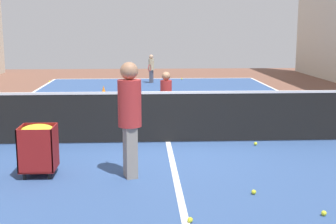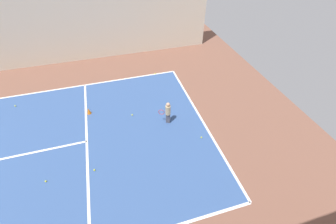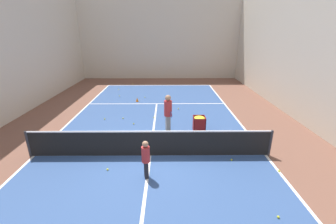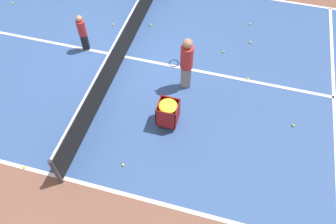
{
  "view_description": "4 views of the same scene",
  "coord_description": "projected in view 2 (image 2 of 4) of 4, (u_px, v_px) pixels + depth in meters",
  "views": [
    {
      "loc": [
        0.5,
        9.37,
        2.35
      ],
      "look_at": [
        0.0,
        0.0,
        0.64
      ],
      "focal_mm": 50.0,
      "sensor_mm": 36.0,
      "label": 1
    },
    {
      "loc": [
        -7.27,
        -8.22,
        7.54
      ],
      "look_at": [
        0.16,
        -10.4,
        0.66
      ],
      "focal_mm": 24.0,
      "sensor_mm": 36.0,
      "label": 2
    },
    {
      "loc": [
        0.63,
        -7.61,
        4.56
      ],
      "look_at": [
        0.71,
        2.22,
        1.0
      ],
      "focal_mm": 24.0,
      "sensor_mm": 36.0,
      "label": 3
    },
    {
      "loc": [
        7.27,
        3.46,
        7.54
      ],
      "look_at": [
        2.18,
        2.08,
        0.49
      ],
      "focal_mm": 35.0,
      "sensor_mm": 36.0,
      "label": 4
    }
  ],
  "objects": [
    {
      "name": "tennis_ball_9",
      "position": [
        201.0,
        137.0,
        10.02
      ],
      "size": [
        0.07,
        0.07,
        0.07
      ],
      "primitive_type": "sphere",
      "color": "yellow",
      "rests_on": "ground"
    },
    {
      "name": "tennis_ball_13",
      "position": [
        94.0,
        170.0,
        8.75
      ],
      "size": [
        0.07,
        0.07,
        0.07
      ],
      "primitive_type": "sphere",
      "color": "yellow",
      "rests_on": "ground"
    },
    {
      "name": "line_service_near",
      "position": [
        87.0,
        141.0,
        9.89
      ],
      "size": [
        9.01,
        0.1,
        0.0
      ],
      "primitive_type": "cube",
      "color": "white",
      "rests_on": "ground"
    },
    {
      "name": "tennis_ball_0",
      "position": [
        132.0,
        115.0,
        11.13
      ],
      "size": [
        0.07,
        0.07,
        0.07
      ],
      "primitive_type": "sphere",
      "color": "yellow",
      "rests_on": "ground"
    },
    {
      "name": "tennis_ball_18",
      "position": [
        155.0,
        73.0,
        14.0
      ],
      "size": [
        0.07,
        0.07,
        0.07
      ],
      "primitive_type": "sphere",
      "color": "yellow",
      "rests_on": "ground"
    },
    {
      "name": "tennis_ball_7",
      "position": [
        15.0,
        106.0,
        11.65
      ],
      "size": [
        0.07,
        0.07,
        0.07
      ],
      "primitive_type": "sphere",
      "color": "yellow",
      "rests_on": "ground"
    },
    {
      "name": "training_cone_1",
      "position": [
        89.0,
        111.0,
        11.15
      ],
      "size": [
        0.2,
        0.2,
        0.34
      ],
      "primitive_type": "cone",
      "color": "orange",
      "rests_on": "ground"
    },
    {
      "name": "player_near_baseline",
      "position": [
        168.0,
        112.0,
        10.34
      ],
      "size": [
        0.32,
        0.59,
        1.2
      ],
      "rotation": [
        0.0,
        0.0,
        1.15
      ],
      "color": "#4C4C56",
      "rests_on": "ground"
    },
    {
      "name": "line_baseline_near",
      "position": [
        201.0,
        118.0,
        11.03
      ],
      "size": [
        9.01,
        0.1,
        0.0
      ],
      "primitive_type": "cube",
      "color": "white",
      "rests_on": "ground"
    },
    {
      "name": "tennis_ball_2",
      "position": [
        46.0,
        181.0,
        8.38
      ],
      "size": [
        0.07,
        0.07,
        0.07
      ],
      "primitive_type": "sphere",
      "color": "yellow",
      "rests_on": "ground"
    }
  ]
}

